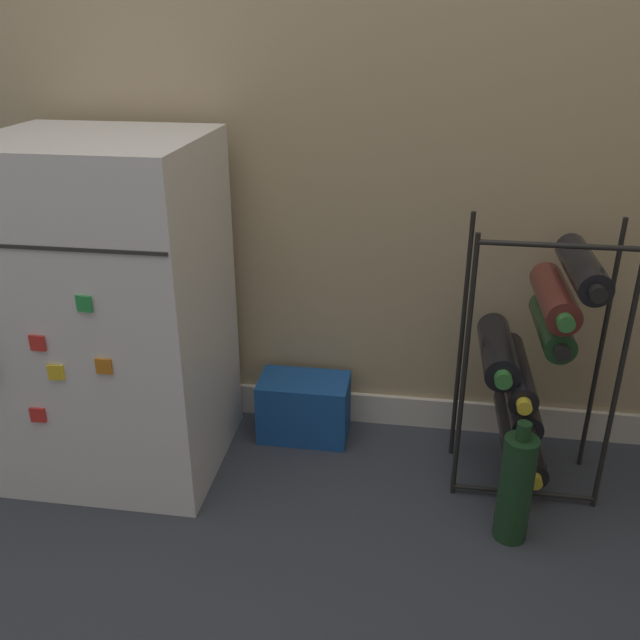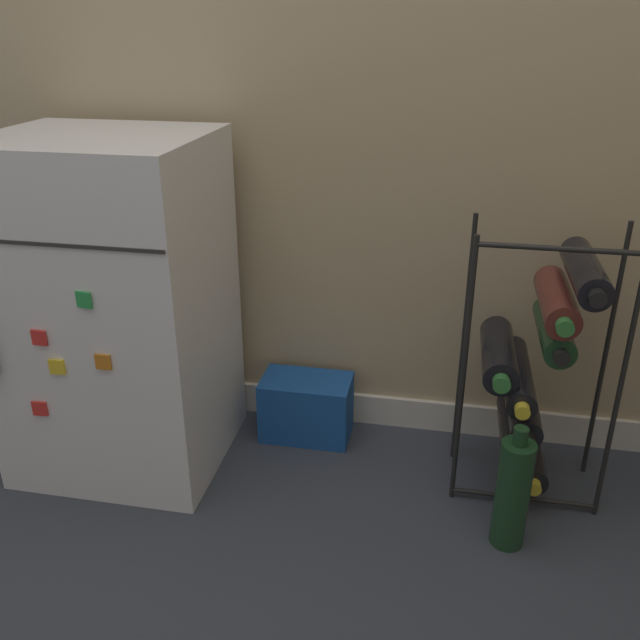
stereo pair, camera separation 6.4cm
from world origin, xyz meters
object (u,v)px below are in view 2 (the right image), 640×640
object	(u,v)px
wine_rack	(533,366)
soda_box	(306,407)
mini_fridge	(116,308)
loose_bottle_floor	(512,493)

from	to	relation	value
wine_rack	soda_box	distance (m)	0.64
mini_fridge	loose_bottle_floor	bearing A→B (deg)	-9.85
wine_rack	soda_box	bearing A→B (deg)	168.31
wine_rack	mini_fridge	bearing A→B (deg)	-177.29
loose_bottle_floor	soda_box	bearing A→B (deg)	147.76
mini_fridge	soda_box	distance (m)	0.59
soda_box	loose_bottle_floor	world-z (taller)	loose_bottle_floor
soda_box	loose_bottle_floor	distance (m)	0.64
wine_rack	loose_bottle_floor	distance (m)	0.30
loose_bottle_floor	wine_rack	bearing A→B (deg)	80.15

